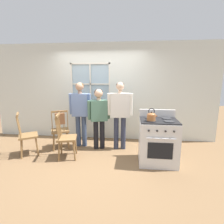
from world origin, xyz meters
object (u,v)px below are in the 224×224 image
at_px(chair_center_cluster, 66,138).
at_px(person_adult_right, 120,109).
at_px(kettle, 151,116).
at_px(handbag, 60,118).
at_px(chair_by_window, 60,131).
at_px(person_teen_center, 99,113).
at_px(person_elderly_left, 80,108).
at_px(potted_plant, 98,103).
at_px(chair_near_wall, 27,136).
at_px(stove, 158,141).

distance_m(chair_center_cluster, person_adult_right, 1.42).
xyz_separation_m(kettle, handbag, (-2.05, 0.42, -0.20)).
distance_m(chair_by_window, person_teen_center, 1.08).
distance_m(person_elderly_left, potted_plant, 0.69).
xyz_separation_m(chair_center_cluster, potted_plant, (0.47, 1.31, 0.61)).
height_order(chair_near_wall, person_adult_right, person_adult_right).
bearing_deg(chair_center_cluster, handbag, 26.20).
relative_size(chair_by_window, handbag, 3.25).
bearing_deg(person_elderly_left, potted_plant, 57.64).
relative_size(chair_by_window, person_adult_right, 0.60).
height_order(person_teen_center, person_adult_right, person_adult_right).
distance_m(person_teen_center, potted_plant, 0.75).
bearing_deg(person_adult_right, handbag, -171.42).
relative_size(potted_plant, handbag, 0.71).
distance_m(chair_by_window, kettle, 2.31).
bearing_deg(person_adult_right, chair_by_window, 179.73).
distance_m(chair_center_cluster, stove, 1.98).
bearing_deg(chair_center_cluster, chair_near_wall, 73.46).
distance_m(person_elderly_left, handbag, 0.59).
xyz_separation_m(person_elderly_left, person_adult_right, (1.01, -0.08, 0.01)).
bearing_deg(kettle, chair_by_window, 163.58).
height_order(stove, kettle, kettle).
bearing_deg(chair_near_wall, person_teen_center, -103.11).
xyz_separation_m(person_elderly_left, kettle, (1.67, -0.84, 0.02)).
relative_size(kettle, potted_plant, 1.13).
distance_m(chair_by_window, stove, 2.37).
bearing_deg(chair_center_cluster, person_adult_right, -74.63).
xyz_separation_m(potted_plant, handbag, (-0.71, -1.02, -0.24)).
bearing_deg(person_elderly_left, chair_center_cluster, -104.09).
distance_m(person_adult_right, handbag, 1.44).
bearing_deg(person_adult_right, stove, -42.21).
height_order(chair_near_wall, person_teen_center, person_teen_center).
bearing_deg(chair_by_window, potted_plant, -160.68).
bearing_deg(chair_center_cluster, stove, -103.52).
relative_size(person_elderly_left, potted_plant, 7.52).
relative_size(person_adult_right, handbag, 5.41).
distance_m(stove, kettle, 0.59).
distance_m(person_elderly_left, stove, 2.04).
bearing_deg(chair_by_window, chair_center_cluster, 98.68).
distance_m(person_teen_center, person_adult_right, 0.52).
relative_size(stove, kettle, 4.39).
relative_size(chair_center_cluster, person_elderly_left, 0.61).
bearing_deg(chair_by_window, handbag, 90.00).
bearing_deg(chair_by_window, stove, 142.13).
bearing_deg(person_elderly_left, kettle, -30.07).
bearing_deg(person_adult_right, person_teen_center, 178.74).
xyz_separation_m(person_adult_right, handbag, (-1.38, -0.34, -0.18)).
bearing_deg(kettle, potted_plant, 132.80).
relative_size(chair_by_window, stove, 0.92).
relative_size(chair_near_wall, chair_center_cluster, 1.00).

